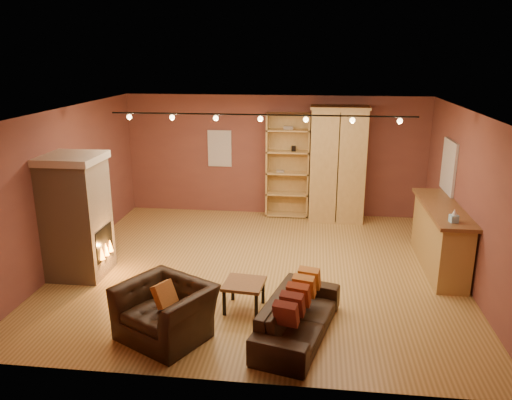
# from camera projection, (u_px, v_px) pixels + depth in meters

# --- Properties ---
(floor) EXTENTS (7.00, 7.00, 0.00)m
(floor) POSITION_uv_depth(u_px,v_px,m) (259.00, 268.00, 8.98)
(floor) COLOR olive
(floor) RESTS_ON ground
(ceiling) EXTENTS (7.00, 7.00, 0.00)m
(ceiling) POSITION_uv_depth(u_px,v_px,m) (259.00, 111.00, 8.19)
(ceiling) COLOR brown
(ceiling) RESTS_ON back_wall
(back_wall) EXTENTS (7.00, 0.02, 2.80)m
(back_wall) POSITION_uv_depth(u_px,v_px,m) (275.00, 156.00, 11.68)
(back_wall) COLOR brown
(back_wall) RESTS_ON floor
(left_wall) EXTENTS (0.02, 6.50, 2.80)m
(left_wall) POSITION_uv_depth(u_px,v_px,m) (66.00, 187.00, 8.98)
(left_wall) COLOR brown
(left_wall) RESTS_ON floor
(right_wall) EXTENTS (0.02, 6.50, 2.80)m
(right_wall) POSITION_uv_depth(u_px,v_px,m) (470.00, 200.00, 8.19)
(right_wall) COLOR brown
(right_wall) RESTS_ON floor
(fireplace) EXTENTS (1.01, 0.98, 2.12)m
(fireplace) POSITION_uv_depth(u_px,v_px,m) (77.00, 216.00, 8.46)
(fireplace) COLOR tan
(fireplace) RESTS_ON floor
(back_window) EXTENTS (0.56, 0.04, 0.86)m
(back_window) POSITION_uv_depth(u_px,v_px,m) (220.00, 148.00, 11.76)
(back_window) COLOR beige
(back_window) RESTS_ON back_wall
(bookcase) EXTENTS (0.99, 0.39, 2.42)m
(bookcase) POSITION_uv_depth(u_px,v_px,m) (288.00, 164.00, 11.57)
(bookcase) COLOR tan
(bookcase) RESTS_ON floor
(armoire) EXTENTS (1.28, 0.73, 2.61)m
(armoire) POSITION_uv_depth(u_px,v_px,m) (337.00, 164.00, 11.22)
(armoire) COLOR tan
(armoire) RESTS_ON floor
(bar_counter) EXTENTS (0.64, 2.40, 1.15)m
(bar_counter) POSITION_uv_depth(u_px,v_px,m) (440.00, 236.00, 8.87)
(bar_counter) COLOR tan
(bar_counter) RESTS_ON floor
(tissue_box) EXTENTS (0.15, 0.15, 0.23)m
(tissue_box) POSITION_uv_depth(u_px,v_px,m) (454.00, 217.00, 7.86)
(tissue_box) COLOR #8EC7E3
(tissue_box) RESTS_ON bar_counter
(right_window) EXTENTS (0.05, 0.90, 1.00)m
(right_window) POSITION_uv_depth(u_px,v_px,m) (449.00, 167.00, 9.45)
(right_window) COLOR beige
(right_window) RESTS_ON right_wall
(loveseat) EXTENTS (1.02, 2.00, 0.79)m
(loveseat) POSITION_uv_depth(u_px,v_px,m) (298.00, 309.00, 6.75)
(loveseat) COLOR black
(loveseat) RESTS_ON floor
(armchair) EXTENTS (1.37, 1.21, 1.01)m
(armchair) POSITION_uv_depth(u_px,v_px,m) (165.00, 303.00, 6.69)
(armchair) COLOR black
(armchair) RESTS_ON floor
(coffee_table) EXTENTS (0.63, 0.63, 0.44)m
(coffee_table) POSITION_uv_depth(u_px,v_px,m) (244.00, 286.00, 7.45)
(coffee_table) COLOR brown
(coffee_table) RESTS_ON floor
(track_rail) EXTENTS (5.20, 0.09, 0.13)m
(track_rail) POSITION_uv_depth(u_px,v_px,m) (260.00, 117.00, 8.41)
(track_rail) COLOR black
(track_rail) RESTS_ON ceiling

